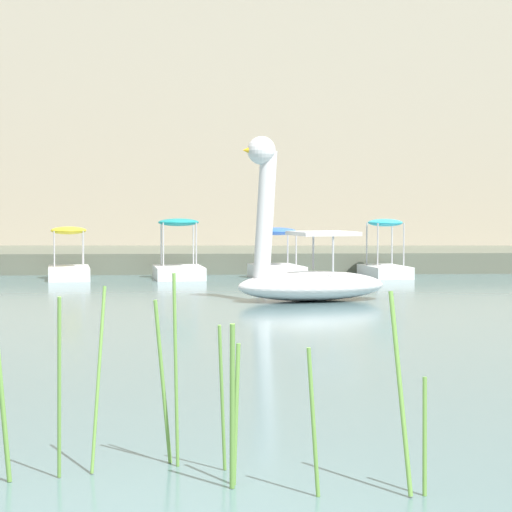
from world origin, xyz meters
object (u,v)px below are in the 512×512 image
object	(u,v)px
pedal_boat_cyan	(385,258)
pedal_boat_blue	(277,263)
pedal_boat_teal	(179,263)
pedal_boat_yellow	(69,264)
swan_boat	(305,269)

from	to	relation	value
pedal_boat_cyan	pedal_boat_blue	bearing A→B (deg)	-174.69
pedal_boat_teal	pedal_boat_yellow	distance (m)	2.84
pedal_boat_teal	pedal_boat_yellow	bearing A→B (deg)	-178.11
pedal_boat_cyan	pedal_boat_blue	distance (m)	2.91
swan_boat	pedal_boat_blue	size ratio (longest dim) A/B	1.56
pedal_boat_blue	pedal_boat_teal	xyz separation A→B (m)	(-2.56, 0.05, 0.01)
pedal_boat_yellow	pedal_boat_blue	bearing A→B (deg)	0.47
pedal_boat_teal	pedal_boat_yellow	xyz separation A→B (m)	(-2.83, -0.09, -0.02)
pedal_boat_blue	pedal_boat_teal	size ratio (longest dim) A/B	1.03
pedal_boat_yellow	swan_boat	bearing A→B (deg)	-48.45
pedal_boat_blue	pedal_boat_yellow	xyz separation A→B (m)	(-5.40, -0.04, -0.01)
pedal_boat_cyan	swan_boat	bearing A→B (deg)	-112.76
pedal_boat_cyan	pedal_boat_yellow	xyz separation A→B (m)	(-8.29, -0.31, -0.10)
pedal_boat_cyan	pedal_boat_teal	xyz separation A→B (m)	(-5.46, -0.22, -0.09)
swan_boat	pedal_boat_cyan	world-z (taller)	swan_boat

